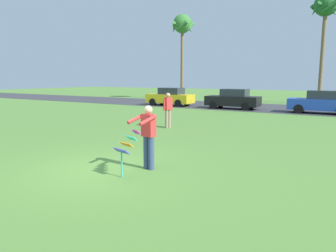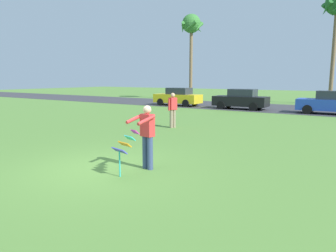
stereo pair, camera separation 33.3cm
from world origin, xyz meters
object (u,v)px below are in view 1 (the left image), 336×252
person_kite_flyer (148,135)px  person_walker_near (168,109)px  parked_car_black (233,99)px  parked_car_blue (321,102)px  palm_tree_right_near (326,10)px  kite_held (127,146)px  palm_tree_left_near (182,28)px  parked_car_yellow (170,97)px

person_kite_flyer → person_walker_near: 7.13m
parked_car_black → person_walker_near: bearing=-87.4°
person_kite_flyer → parked_car_blue: 17.38m
parked_car_black → palm_tree_right_near: (5.35, 9.15, 7.84)m
kite_held → palm_tree_left_near: (-12.67, 25.98, 7.30)m
parked_car_yellow → palm_tree_left_near: bearing=111.8°
parked_car_yellow → palm_tree_left_near: (-3.21, 8.05, 7.29)m
parked_car_blue → person_walker_near: size_ratio=2.45×
kite_held → palm_tree_right_near: size_ratio=0.11×
kite_held → parked_car_black: parked_car_black is taller
parked_car_yellow → person_walker_near: 12.55m
palm_tree_left_near → person_kite_flyer: bearing=-63.1°
parked_car_blue → person_walker_near: bearing=-118.4°
palm_tree_left_near → parked_car_blue: bearing=-27.6°
person_kite_flyer → palm_tree_right_near: size_ratio=0.17×
parked_car_blue → palm_tree_right_near: 12.09m
parked_car_blue → person_kite_flyer: bearing=-98.7°
kite_held → parked_car_yellow: parked_car_yellow is taller
parked_car_blue → palm_tree_right_near: bearing=96.3°
palm_tree_left_near → palm_tree_right_near: 14.46m
person_walker_near → palm_tree_right_near: bearing=76.3°
palm_tree_left_near → palm_tree_right_near: size_ratio=0.94×
kite_held → palm_tree_right_near: 28.25m
kite_held → person_walker_near: size_ratio=0.66×
parked_car_blue → kite_held: bearing=-98.7°
parked_car_blue → palm_tree_right_near: (-1.01, 9.15, 7.84)m
kite_held → parked_car_yellow: bearing=117.8°
parked_car_blue → palm_tree_right_near: palm_tree_right_near is taller
kite_held → palm_tree_left_near: size_ratio=0.12×
person_kite_flyer → palm_tree_right_near: 27.47m
parked_car_blue → parked_car_black: bearing=-180.0°
kite_held → parked_car_yellow: 20.27m
parked_car_black → palm_tree_left_near: 14.15m
kite_held → palm_tree_right_near: (1.74, 27.08, 7.85)m
parked_car_yellow → parked_car_black: (5.85, 0.00, 0.00)m
parked_car_yellow → palm_tree_right_near: 16.45m
kite_held → palm_tree_left_near: 29.81m
palm_tree_right_near → parked_car_black: bearing=-120.3°
kite_held → parked_car_black: 18.29m
palm_tree_left_near → person_walker_near: bearing=-63.1°
parked_car_yellow → parked_car_blue: bearing=0.0°
parked_car_yellow → parked_car_blue: 12.20m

